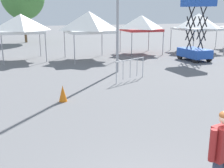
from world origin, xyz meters
TOP-DOWN VIEW (x-y plane):
  - canopy_tent_far_right at (-1.44, 17.70)m, footprint 3.03×3.03m
  - canopy_tent_far_left at (3.12, 16.47)m, footprint 3.24×3.24m
  - canopy_tent_behind_right at (7.93, 17.97)m, footprint 2.93×2.93m
  - canopy_tent_behind_center at (13.04, 17.37)m, footprint 3.48×3.48m
  - scissor_lift at (10.00, 13.47)m, footprint 1.48×2.34m
  - person_foreground at (1.11, 0.50)m, footprint 0.64×0.32m
  - crowd_barrier_by_lift at (3.35, 9.59)m, footprint 1.93×0.93m
  - traffic_cone_lot_center at (-0.44, 7.32)m, footprint 0.32×0.32m

SIDE VIEW (x-z plane):
  - traffic_cone_lot_center at x=-0.44m, z-range 0.00..0.64m
  - crowd_barrier_by_lift at x=3.35m, z-range 0.22..1.29m
  - person_foreground at x=1.11m, z-range 0.14..1.92m
  - scissor_lift at x=10.00m, z-range -0.89..3.49m
  - canopy_tent_behind_right at x=7.93m, z-range 0.91..4.03m
  - canopy_tent_behind_center at x=13.04m, z-range 0.92..4.16m
  - canopy_tent_far_right at x=-1.44m, z-range 0.95..4.18m
  - canopy_tent_far_left at x=3.12m, z-range 0.96..4.37m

